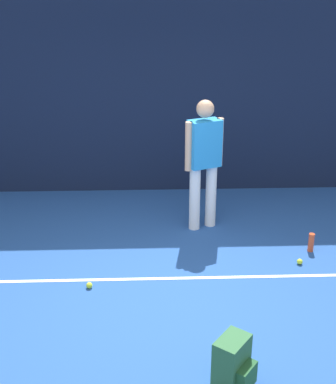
% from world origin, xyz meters
% --- Properties ---
extents(ground_plane, '(12.00, 12.00, 0.00)m').
position_xyz_m(ground_plane, '(0.00, 0.00, 0.00)').
color(ground_plane, '#234C93').
extents(back_fence, '(10.00, 0.10, 2.89)m').
position_xyz_m(back_fence, '(0.00, 3.00, 1.45)').
color(back_fence, '#141E38').
rests_on(back_fence, ground).
extents(court_line, '(9.00, 0.05, 0.00)m').
position_xyz_m(court_line, '(0.00, 0.33, 0.00)').
color(court_line, white).
rests_on(court_line, ground).
extents(tennis_player, '(0.49, 0.36, 1.70)m').
position_xyz_m(tennis_player, '(0.50, 1.62, 0.97)').
color(tennis_player, white).
rests_on(tennis_player, ground).
extents(backpack, '(0.38, 0.38, 0.44)m').
position_xyz_m(backpack, '(0.46, -1.30, 0.21)').
color(backpack, '#2D6038').
rests_on(backpack, ground).
extents(tennis_ball_near_player, '(0.07, 0.07, 0.07)m').
position_xyz_m(tennis_ball_near_player, '(1.53, 0.59, 0.03)').
color(tennis_ball_near_player, '#CCE033').
rests_on(tennis_ball_near_player, ground).
extents(tennis_ball_by_fence, '(0.07, 0.07, 0.07)m').
position_xyz_m(tennis_ball_by_fence, '(-0.85, 0.17, 0.03)').
color(tennis_ball_by_fence, '#CCE033').
rests_on(tennis_ball_by_fence, ground).
extents(water_bottle, '(0.07, 0.07, 0.23)m').
position_xyz_m(water_bottle, '(1.74, 0.89, 0.12)').
color(water_bottle, '#D84C26').
rests_on(water_bottle, ground).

